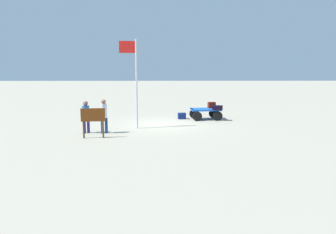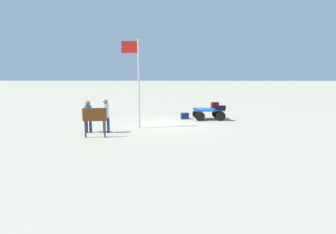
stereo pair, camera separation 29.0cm
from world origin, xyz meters
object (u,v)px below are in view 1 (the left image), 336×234
Objects in this scene: suitcase_tan at (217,108)px; signboard at (93,118)px; worker_lead at (104,114)px; flagpole at (134,75)px; worker_trailing at (86,114)px; luggage_cart at (205,112)px; suitcase_dark at (182,116)px; suitcase_grey at (212,105)px.

signboard is (6.62, 4.80, 0.14)m from suitcase_tan.
worker_lead reaches higher than signboard.
signboard is at bearing 53.80° from flagpole.
flagpole is at bearing -126.20° from signboard.
worker_trailing is (0.91, -0.07, -0.01)m from worker_lead.
flagpole is at bearing 26.42° from suitcase_tan.
worker_lead is (6.32, 3.70, 0.16)m from suitcase_tan.
suitcase_tan reaches higher than luggage_cart.
suitcase_tan is 1.33× the size of suitcase_dark.
suitcase_dark is (1.94, 0.21, -0.68)m from suitcase_grey.
suitcase_tan is (-0.23, 0.90, -0.06)m from suitcase_grey.
suitcase_grey is at bearing -75.80° from suitcase_tan.
suitcase_dark is at bearing -17.56° from suitcase_tan.
luggage_cart is at bearing -35.09° from suitcase_tan.
suitcase_grey is 0.11× the size of flagpole.
signboard reaches higher than suitcase_dark.
worker_lead is 0.92m from worker_trailing.
suitcase_grey is 0.30× the size of worker_lead.
suitcase_tan is at bearing -153.33° from worker_trailing.
suitcase_tan is at bearing -144.07° from signboard.
worker_trailing reaches higher than suitcase_tan.
suitcase_grey is 0.37× the size of signboard.
worker_trailing is at bearing 26.67° from suitcase_tan.
worker_trailing reaches higher than signboard.
worker_trailing is at bearing 27.18° from flagpole.
suitcase_grey is 0.74× the size of suitcase_tan.
worker_lead is 1.13m from signboard.
signboard is at bearing 74.47° from worker_lead.
suitcase_dark is at bearing -139.57° from worker_trailing.
luggage_cart is 1.41× the size of signboard.
suitcase_tan is 7.32m from worker_lead.
suitcase_tan is 0.41× the size of worker_lead.
suitcase_grey reaches higher than luggage_cart.
worker_trailing is (5.07, 4.32, 0.77)m from suitcase_dark.
signboard is (6.39, 5.69, 0.08)m from suitcase_grey.
signboard is (1.73, 2.37, -1.90)m from flagpole.
suitcase_grey is at bearing -147.11° from worker_trailing.
luggage_cart is 0.90m from suitcase_tan.
flagpole is (2.72, 3.11, 2.66)m from suitcase_dark.
flagpole is (4.88, 2.43, 2.04)m from suitcase_tan.
worker_trailing reaches higher than suitcase_dark.
suitcase_grey is at bearing -173.74° from suitcase_dark.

